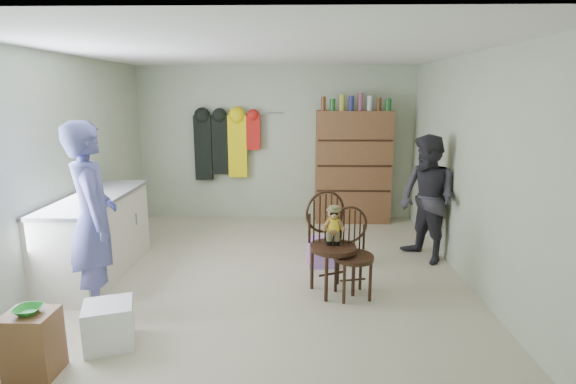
{
  "coord_description": "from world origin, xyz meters",
  "views": [
    {
      "loc": [
        0.37,
        -4.87,
        2.08
      ],
      "look_at": [
        0.25,
        0.2,
        0.95
      ],
      "focal_mm": 28.0,
      "sensor_mm": 36.0,
      "label": 1
    }
  ],
  "objects_px": {
    "chair_far": "(352,249)",
    "dresser": "(353,166)",
    "counter": "(96,235)",
    "chair_front": "(331,236)"
  },
  "relations": [
    {
      "from": "chair_front",
      "to": "dresser",
      "type": "xyz_separation_m",
      "value": [
        0.54,
        2.68,
        0.3
      ]
    },
    {
      "from": "counter",
      "to": "chair_far",
      "type": "distance_m",
      "value": 2.91
    },
    {
      "from": "counter",
      "to": "chair_far",
      "type": "relative_size",
      "value": 2.0
    },
    {
      "from": "chair_front",
      "to": "chair_far",
      "type": "bearing_deg",
      "value": -47.48
    },
    {
      "from": "chair_far",
      "to": "dresser",
      "type": "height_order",
      "value": "dresser"
    },
    {
      "from": "counter",
      "to": "chair_front",
      "type": "bearing_deg",
      "value": -8.18
    },
    {
      "from": "counter",
      "to": "dresser",
      "type": "distance_m",
      "value": 3.96
    },
    {
      "from": "counter",
      "to": "chair_far",
      "type": "xyz_separation_m",
      "value": [
        2.87,
        -0.47,
        0.03
      ]
    },
    {
      "from": "chair_front",
      "to": "chair_far",
      "type": "distance_m",
      "value": 0.26
    },
    {
      "from": "chair_front",
      "to": "dresser",
      "type": "height_order",
      "value": "dresser"
    }
  ]
}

